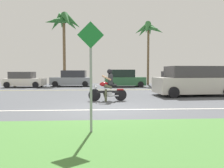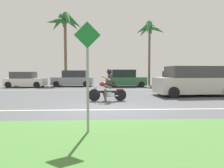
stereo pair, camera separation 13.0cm
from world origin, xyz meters
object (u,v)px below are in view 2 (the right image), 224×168
parked_car_2 (125,79)px  palm_tree_0 (65,24)px  parked_car_4 (218,79)px  parked_car_3 (176,79)px  palm_tree_1 (149,31)px  motorcyclist (108,88)px  parked_car_0 (25,80)px  suv_nearby (194,81)px  parked_car_1 (73,79)px  street_sign (88,67)px

parked_car_2 → palm_tree_0: 10.00m
parked_car_2 → parked_car_4: bearing=9.3°
parked_car_4 → parked_car_3: bearing=-173.2°
parked_car_2 → palm_tree_1: bearing=43.0°
parked_car_2 → palm_tree_1: 6.67m
motorcyclist → parked_car_0: (-7.70, 9.86, -0.00)m
parked_car_3 → parked_car_4: parked_car_3 is taller
parked_car_2 → parked_car_3: (5.59, 1.14, -0.06)m
palm_tree_1 → palm_tree_0: bearing=171.9°
suv_nearby → palm_tree_1: bearing=92.3°
parked_car_1 → parked_car_4: bearing=2.6°
parked_car_2 → parked_car_1: bearing=169.2°
parked_car_4 → palm_tree_0: 18.32m
suv_nearby → parked_car_0: (-13.14, 7.75, -0.21)m
parked_car_0 → parked_car_4: 20.17m
parked_car_2 → street_sign: street_sign is taller
parked_car_4 → palm_tree_0: size_ratio=0.52×
parked_car_0 → street_sign: (7.09, -15.51, 0.93)m
motorcyclist → palm_tree_0: bearing=108.1°
parked_car_1 → palm_tree_1: size_ratio=0.59×
motorcyclist → street_sign: 5.76m
motorcyclist → parked_car_2: 10.13m
motorcyclist → parked_car_3: motorcyclist is taller
parked_car_1 → street_sign: bearing=-81.0°
palm_tree_1 → street_sign: 19.76m
parked_car_1 → suv_nearby: bearing=-45.5°
parked_car_0 → parked_car_4: bearing=5.1°
palm_tree_1 → street_sign: palm_tree_1 is taller
parked_car_1 → palm_tree_0: bearing=113.2°
parked_car_2 → palm_tree_0: (-6.58, 4.21, 6.24)m
motorcyclist → parked_car_3: 13.40m
motorcyclist → parked_car_2: bearing=78.9°
suv_nearby → parked_car_3: 9.22m
parked_car_3 → parked_car_4: size_ratio=0.92×
suv_nearby → parked_car_0: 15.25m
suv_nearby → parked_car_3: bearing=76.8°
parked_car_2 → street_sign: size_ratio=1.48×
street_sign → palm_tree_0: bearing=101.4°
parked_car_0 → parked_car_1: size_ratio=0.90×
motorcyclist → palm_tree_0: 16.18m
parked_car_1 → parked_car_3: size_ratio=1.04×
parked_car_2 → parked_car_4: (10.43, 1.71, -0.09)m
parked_car_2 → parked_car_4: 10.57m
palm_tree_0 → street_sign: bearing=-78.6°
motorcyclist → parked_car_1: size_ratio=0.47×
motorcyclist → parked_car_2: size_ratio=0.49×
motorcyclist → parked_car_0: bearing=128.0°
motorcyclist → street_sign: (-0.61, -5.65, 0.93)m
parked_car_2 → palm_tree_0: bearing=147.4°
motorcyclist → parked_car_3: bearing=55.7°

